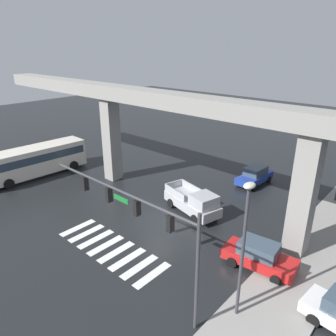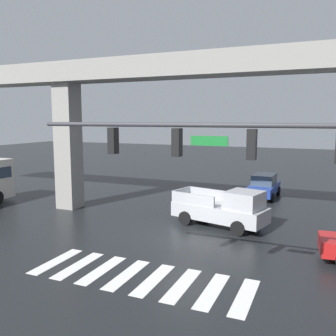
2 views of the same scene
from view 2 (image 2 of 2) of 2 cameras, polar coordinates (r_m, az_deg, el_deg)
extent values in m
plane|color=black|center=(17.85, 2.45, -11.19)|extent=(120.00, 120.00, 0.00)
cube|color=silver|center=(16.02, -17.07, -13.76)|extent=(0.55, 2.80, 0.01)
cube|color=silver|center=(15.37, -13.83, -14.58)|extent=(0.55, 2.80, 0.01)
cube|color=silver|center=(14.78, -10.29, -15.41)|extent=(0.55, 2.80, 0.01)
cube|color=silver|center=(14.25, -6.43, -16.24)|extent=(0.55, 2.80, 0.01)
cube|color=silver|center=(13.78, -2.27, -17.06)|extent=(0.55, 2.80, 0.01)
cube|color=silver|center=(13.39, 2.20, -17.83)|extent=(0.55, 2.80, 0.01)
cube|color=silver|center=(13.08, 6.96, -18.54)|extent=(0.55, 2.80, 0.01)
cube|color=silver|center=(12.85, 11.95, -19.14)|extent=(0.55, 2.80, 0.01)
cube|color=gray|center=(20.14, 5.95, 15.77)|extent=(52.46, 2.06, 1.20)
cube|color=gray|center=(24.36, -15.32, 3.26)|extent=(1.30, 1.30, 8.02)
cube|color=#A8AAAF|center=(20.05, 8.01, -6.81)|extent=(5.41, 3.07, 0.80)
cube|color=#A8AAAF|center=(19.22, 11.85, -4.93)|extent=(2.07, 2.11, 0.90)
cube|color=#3F5160|center=(19.03, 13.13, -5.10)|extent=(0.50, 1.65, 0.77)
cube|color=#A8AAAF|center=(21.19, 6.48, -4.06)|extent=(2.60, 0.73, 0.60)
cube|color=#A8AAAF|center=(19.73, 3.88, -4.90)|extent=(2.60, 0.73, 0.60)
cube|color=#A8AAAF|center=(21.18, 2.11, -4.02)|extent=(0.52, 1.72, 0.60)
cylinder|color=black|center=(20.27, 13.19, -7.96)|extent=(0.81, 0.45, 0.76)
cylinder|color=black|center=(18.69, 10.92, -9.23)|extent=(0.81, 0.45, 0.76)
cylinder|color=black|center=(21.68, 5.48, -6.76)|extent=(0.81, 0.45, 0.76)
cylinder|color=black|center=(20.21, 2.77, -7.80)|extent=(0.81, 0.45, 0.76)
cube|color=#2D3D4C|center=(29.03, -24.59, -0.54)|extent=(2.25, 0.17, 1.49)
cube|color=#1E3899|center=(27.95, 14.71, -3.16)|extent=(1.96, 4.38, 0.64)
cube|color=#384756|center=(27.92, 14.80, -1.71)|extent=(1.60, 2.30, 0.76)
cylinder|color=black|center=(26.57, 15.95, -4.46)|extent=(0.27, 0.65, 0.64)
cylinder|color=black|center=(26.91, 12.33, -4.19)|extent=(0.27, 0.65, 0.64)
cylinder|color=black|center=(29.15, 16.87, -3.44)|extent=(0.27, 0.65, 0.64)
cylinder|color=black|center=(29.46, 13.55, -3.20)|extent=(0.27, 0.65, 0.64)
cylinder|color=#38383D|center=(10.60, 4.46, 6.73)|extent=(10.80, 0.14, 0.14)
cube|color=black|center=(10.22, 12.97, 3.61)|extent=(0.24, 0.32, 0.84)
sphere|color=red|center=(10.21, 13.02, 5.06)|extent=(0.17, 0.17, 0.17)
cube|color=black|center=(10.83, 1.42, 4.02)|extent=(0.24, 0.32, 0.84)
sphere|color=red|center=(10.82, 1.42, 5.39)|extent=(0.17, 0.17, 0.17)
cube|color=black|center=(11.82, -8.57, 4.24)|extent=(0.24, 0.32, 0.84)
sphere|color=red|center=(11.81, -8.59, 5.50)|extent=(0.17, 0.17, 0.17)
cube|color=#19722D|center=(10.50, 6.45, 4.24)|extent=(1.10, 0.04, 0.28)
camera|label=1|loc=(11.00, 113.57, 35.80)|focal=33.82mm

